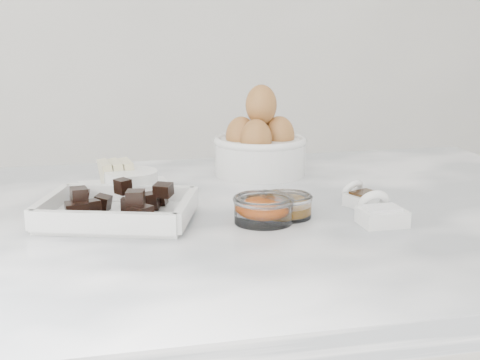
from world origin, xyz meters
name	(u,v)px	position (x,y,z in m)	size (l,w,h in m)	color
marble_slab	(232,225)	(0.00, 0.00, 0.92)	(1.20, 0.80, 0.04)	white
chocolate_dish	(117,205)	(-0.17, -0.01, 0.96)	(0.25, 0.22, 0.05)	white
butter_plate	(125,185)	(-0.15, 0.12, 0.96)	(0.15, 0.15, 0.06)	white
sugar_ramekin	(131,185)	(-0.14, 0.09, 0.97)	(0.08, 0.08, 0.05)	white
egg_bowl	(260,146)	(0.11, 0.23, 0.99)	(0.17, 0.17, 0.16)	white
honey_bowl	(286,205)	(0.07, -0.04, 0.96)	(0.08, 0.08, 0.03)	white
zest_bowl	(264,208)	(0.03, -0.06, 0.96)	(0.09, 0.09, 0.04)	white
vanilla_spoon	(361,197)	(0.20, -0.01, 0.95)	(0.06, 0.07, 0.04)	white
salt_spoon	(380,213)	(0.19, -0.10, 0.96)	(0.06, 0.07, 0.05)	white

